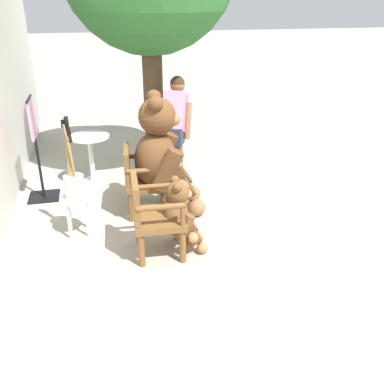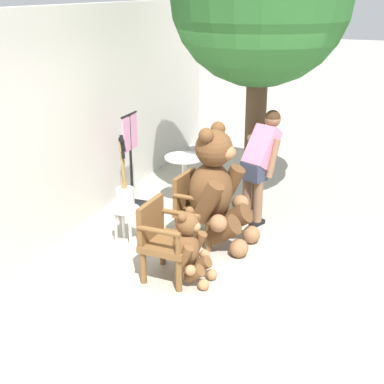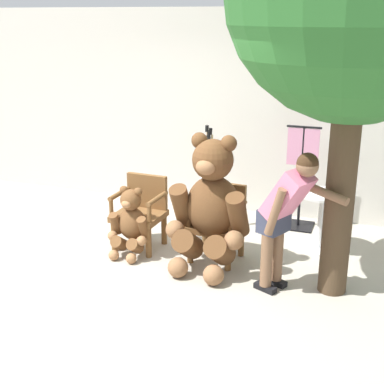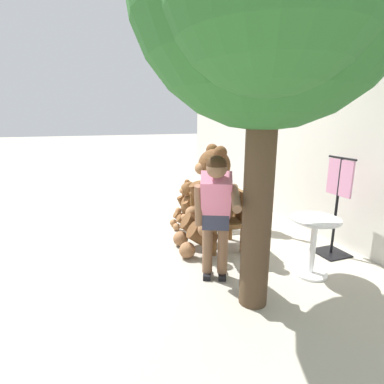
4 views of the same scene
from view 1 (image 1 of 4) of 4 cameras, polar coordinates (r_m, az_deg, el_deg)
name	(u,v)px [view 1 (image 1 of 4)]	position (r m, az deg, el deg)	size (l,w,h in m)	color
ground_plane	(205,224)	(5.18, 1.73, -4.27)	(60.00, 60.00, 0.00)	#A8A091
wooden_chair_left	(153,214)	(4.43, -5.24, -2.95)	(0.58, 0.55, 0.86)	brown
wooden_chair_right	(142,178)	(5.31, -6.71, 1.84)	(0.61, 0.57, 0.86)	brown
teddy_bear_large	(162,156)	(5.23, -3.98, 4.83)	(0.91, 0.89, 1.51)	brown
teddy_bear_small	(180,216)	(4.49, -1.58, -3.24)	(0.50, 0.48, 0.83)	brown
person_visitor	(174,122)	(6.04, -2.38, 9.25)	(0.88, 0.50, 1.50)	black
white_stool	(77,206)	(4.99, -15.09, -1.77)	(0.34, 0.34, 0.46)	white
brush_bucket	(74,180)	(4.86, -15.51, 1.55)	(0.22, 0.22, 0.93)	white
round_side_table	(91,154)	(6.30, -13.32, 4.96)	(0.56, 0.56, 0.72)	white
clothing_display_stand	(36,147)	(5.93, -20.04, 5.64)	(0.44, 0.40, 1.36)	black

